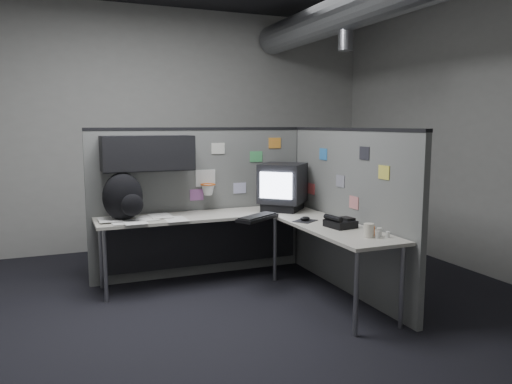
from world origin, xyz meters
name	(u,v)px	position (x,y,z in m)	size (l,w,h in m)	color
room	(311,75)	(0.56, 0.00, 2.10)	(5.62, 5.62, 3.22)	black
partition_back	(188,187)	(-0.25, 1.23, 1.00)	(2.44, 0.42, 1.63)	slate
partition_right	(347,210)	(1.10, 0.22, 0.82)	(0.07, 2.23, 1.63)	slate
desk	(240,228)	(0.15, 0.70, 0.61)	(2.31, 2.11, 0.73)	beige
monitor	(283,186)	(0.72, 0.92, 0.99)	(0.63, 0.63, 0.51)	black
keyboard	(258,217)	(0.26, 0.51, 0.75)	(0.51, 0.42, 0.04)	black
mouse	(305,220)	(0.66, 0.26, 0.75)	(0.27, 0.26, 0.05)	black
phone	(340,223)	(0.81, -0.11, 0.77)	(0.25, 0.27, 0.11)	black
bottles	(378,233)	(0.91, -0.56, 0.76)	(0.13, 0.16, 0.08)	silver
cup	(369,230)	(0.82, -0.55, 0.79)	(0.09, 0.09, 0.12)	silver
papers	(142,219)	(-0.81, 0.91, 0.74)	(0.84, 0.55, 0.02)	white
backpack	(124,197)	(-0.97, 0.95, 0.96)	(0.41, 0.37, 0.47)	black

